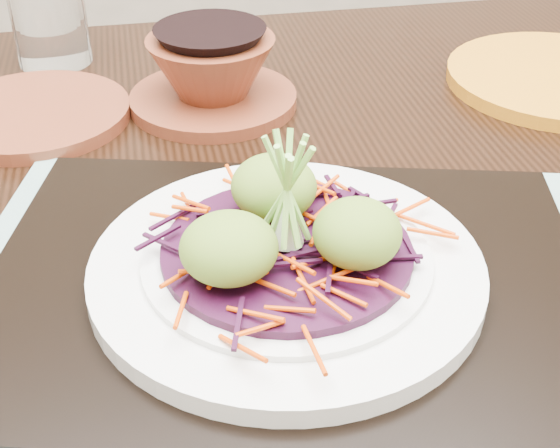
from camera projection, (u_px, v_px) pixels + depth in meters
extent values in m
cube|color=black|center=(290.00, 246.00, 0.57)|extent=(1.29, 0.86, 0.04)
cube|color=#80A69A|center=(286.00, 300.00, 0.48)|extent=(0.49, 0.42, 0.00)
cube|color=black|center=(286.00, 288.00, 0.47)|extent=(0.42, 0.36, 0.02)
cylinder|color=silver|center=(287.00, 269.00, 0.47)|extent=(0.24, 0.24, 0.01)
cylinder|color=silver|center=(287.00, 258.00, 0.46)|extent=(0.17, 0.17, 0.01)
cylinder|color=#2F0926|center=(287.00, 251.00, 0.46)|extent=(0.15, 0.15, 0.01)
ellipsoid|color=olive|center=(229.00, 249.00, 0.42)|extent=(0.06, 0.06, 0.04)
ellipsoid|color=olive|center=(357.00, 234.00, 0.44)|extent=(0.06, 0.06, 0.04)
ellipsoid|color=olive|center=(274.00, 187.00, 0.48)|extent=(0.06, 0.06, 0.04)
cylinder|color=maroon|center=(35.00, 114.00, 0.68)|extent=(0.21, 0.21, 0.01)
cylinder|color=white|center=(48.00, 11.00, 0.76)|extent=(0.10, 0.10, 0.10)
cylinder|color=maroon|center=(213.00, 100.00, 0.71)|extent=(0.19, 0.19, 0.01)
cylinder|color=#C17215|center=(559.00, 78.00, 0.74)|extent=(0.26, 0.26, 0.01)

